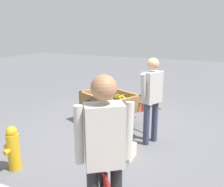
# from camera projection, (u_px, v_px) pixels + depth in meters

# --- Properties ---
(ground_plane) EXTENTS (24.00, 24.00, 0.00)m
(ground_plane) POSITION_uv_depth(u_px,v_px,m) (114.00, 132.00, 4.99)
(ground_plane) COLOR #56565B
(fruit_cart) EXTENTS (1.82, 1.38, 0.74)m
(fruit_cart) POSITION_uv_depth(u_px,v_px,m) (109.00, 105.00, 5.26)
(fruit_cart) COLOR olive
(fruit_cart) RESTS_ON ground
(vendor_person) EXTENTS (0.32, 0.57, 1.53)m
(vendor_person) POSITION_uv_depth(u_px,v_px,m) (152.00, 94.00, 4.30)
(vendor_person) COLOR #333851
(vendor_person) RESTS_ON ground
(cyclist_person) EXTENTS (0.43, 0.38, 1.65)m
(cyclist_person) POSITION_uv_depth(u_px,v_px,m) (104.00, 148.00, 2.20)
(cyclist_person) COLOR black
(cyclist_person) RESTS_ON ground
(fire_hydrant) EXTENTS (0.25, 0.25, 0.67)m
(fire_hydrant) POSITION_uv_depth(u_px,v_px,m) (13.00, 148.00, 3.60)
(fire_hydrant) COLOR gold
(fire_hydrant) RESTS_ON ground
(plastic_bucket) EXTENTS (0.27, 0.27, 0.23)m
(plastic_bucket) POSITION_uv_depth(u_px,v_px,m) (142.00, 106.00, 6.26)
(plastic_bucket) COLOR #B21E1E
(plastic_bucket) RESTS_ON ground
(mixed_fruit_crate) EXTENTS (0.44, 0.32, 0.32)m
(mixed_fruit_crate) POSITION_uv_depth(u_px,v_px,m) (120.00, 149.00, 4.01)
(mixed_fruit_crate) COLOR beige
(mixed_fruit_crate) RESTS_ON ground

